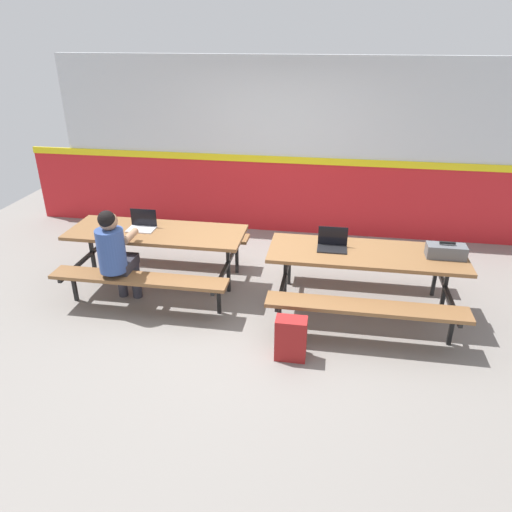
# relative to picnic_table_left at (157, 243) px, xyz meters

# --- Properties ---
(ground_plane) EXTENTS (10.00, 10.00, 0.02)m
(ground_plane) POSITION_rel_picnic_table_left_xyz_m (1.22, -0.18, -0.59)
(ground_plane) COLOR gray
(accent_backdrop) EXTENTS (8.00, 0.14, 2.60)m
(accent_backdrop) POSITION_rel_picnic_table_left_xyz_m (1.22, 2.09, 0.67)
(accent_backdrop) COLOR red
(accent_backdrop) RESTS_ON ground
(picnic_table_left) EXTENTS (2.10, 1.55, 0.74)m
(picnic_table_left) POSITION_rel_picnic_table_left_xyz_m (0.00, 0.00, 0.00)
(picnic_table_left) COLOR brown
(picnic_table_left) RESTS_ON ground
(picnic_table_right) EXTENTS (2.10, 1.55, 0.74)m
(picnic_table_right) POSITION_rel_picnic_table_left_xyz_m (2.44, -0.20, 0.00)
(picnic_table_right) COLOR brown
(picnic_table_right) RESTS_ON ground
(student_nearer) EXTENTS (0.36, 0.53, 1.21)m
(student_nearer) POSITION_rel_picnic_table_left_xyz_m (-0.27, -0.56, 0.13)
(student_nearer) COLOR #2D2D38
(student_nearer) RESTS_ON ground
(laptop_silver) EXTENTS (0.32, 0.22, 0.22)m
(laptop_silver) POSITION_rel_picnic_table_left_xyz_m (-0.19, 0.04, 0.21)
(laptop_silver) COLOR silver
(laptop_silver) RESTS_ON picnic_table_left
(laptop_dark) EXTENTS (0.32, 0.22, 0.22)m
(laptop_dark) POSITION_rel_picnic_table_left_xyz_m (2.07, -0.16, 0.21)
(laptop_dark) COLOR black
(laptop_dark) RESTS_ON picnic_table_right
(toolbox_grey) EXTENTS (0.40, 0.18, 0.18)m
(toolbox_grey) POSITION_rel_picnic_table_left_xyz_m (3.25, -0.20, 0.23)
(toolbox_grey) COLOR #595B60
(toolbox_grey) RESTS_ON picnic_table_right
(backpack_dark) EXTENTS (0.30, 0.22, 0.44)m
(backpack_dark) POSITION_rel_picnic_table_left_xyz_m (1.74, -1.18, -0.36)
(backpack_dark) COLOR maroon
(backpack_dark) RESTS_ON ground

